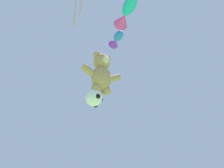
# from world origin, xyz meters

# --- Properties ---
(teddy_bear_kite) EXTENTS (2.38, 1.05, 2.42)m
(teddy_bear_kite) POSITION_xyz_m (1.49, 6.82, 7.13)
(teddy_bear_kite) COLOR tan
(soccer_ball_kite) EXTENTS (0.96, 0.95, 0.88)m
(soccer_ball_kite) POSITION_xyz_m (1.18, 6.97, 5.71)
(soccer_ball_kite) COLOR white
(fish_kite_cobalt) EXTENTS (0.99, 1.65, 0.70)m
(fish_kite_cobalt) POSITION_xyz_m (3.35, 8.04, 10.86)
(fish_kite_cobalt) COLOR blue
(fish_kite_teal) EXTENTS (1.50, 2.57, 0.86)m
(fish_kite_teal) POSITION_xyz_m (2.33, 5.63, 10.81)
(fish_kite_teal) COLOR #19ADB2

